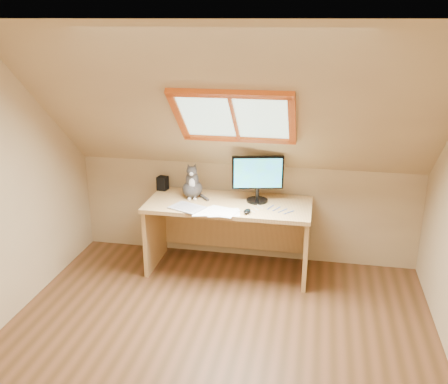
# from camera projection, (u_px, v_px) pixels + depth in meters

# --- Properties ---
(ground) EXTENTS (3.50, 3.50, 0.00)m
(ground) POSITION_uv_depth(u_px,v_px,m) (209.00, 357.00, 3.74)
(ground) COLOR brown
(ground) RESTS_ON ground
(room_shell) EXTENTS (3.52, 3.52, 2.41)m
(room_shell) POSITION_uv_depth(u_px,v_px,m) (204.00, 179.00, 3.18)
(room_shell) COLOR tan
(room_shell) RESTS_ON ground
(desk) EXTENTS (1.58, 0.69, 0.72)m
(desk) POSITION_uv_depth(u_px,v_px,m) (230.00, 221.00, 4.94)
(desk) COLOR tan
(desk) RESTS_ON ground
(monitor) EXTENTS (0.49, 0.21, 0.45)m
(monitor) POSITION_uv_depth(u_px,v_px,m) (258.00, 176.00, 4.75)
(monitor) COLOR black
(monitor) RESTS_ON desk
(cat) EXTENTS (0.24, 0.27, 0.36)m
(cat) POSITION_uv_depth(u_px,v_px,m) (192.00, 185.00, 4.90)
(cat) COLOR #45403D
(cat) RESTS_ON desk
(desk_speaker) EXTENTS (0.11, 0.11, 0.14)m
(desk_speaker) POSITION_uv_depth(u_px,v_px,m) (163.00, 183.00, 5.14)
(desk_speaker) COLOR black
(desk_speaker) RESTS_ON desk
(graphics_tablet) EXTENTS (0.37, 0.32, 0.01)m
(graphics_tablet) POSITION_uv_depth(u_px,v_px,m) (187.00, 208.00, 4.66)
(graphics_tablet) COLOR #B2B2B7
(graphics_tablet) RESTS_ON desk
(mouse) EXTENTS (0.08, 0.12, 0.03)m
(mouse) POSITION_uv_depth(u_px,v_px,m) (247.00, 211.00, 4.54)
(mouse) COLOR black
(mouse) RESTS_ON desk
(papers) EXTENTS (0.35, 0.30, 0.01)m
(papers) POSITION_uv_depth(u_px,v_px,m) (219.00, 212.00, 4.57)
(papers) COLOR white
(papers) RESTS_ON desk
(cables) EXTENTS (0.51, 0.26, 0.01)m
(cables) POSITION_uv_depth(u_px,v_px,m) (269.00, 210.00, 4.62)
(cables) COLOR silver
(cables) RESTS_ON desk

